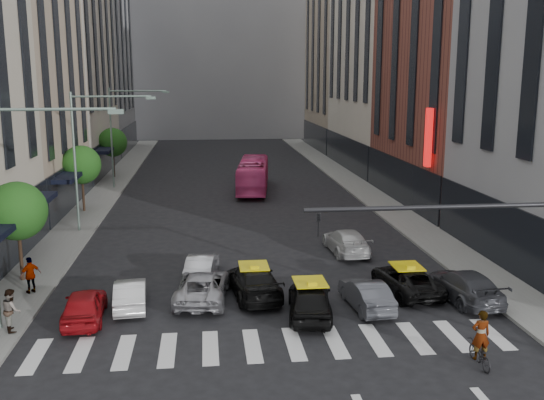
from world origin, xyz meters
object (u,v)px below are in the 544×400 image
object	(u,v)px
car_white_front	(130,294)
streetlamp_far	(122,124)
bus	(253,175)
motorcycle	(479,354)
streetlamp_mid	(89,143)
streetlamp_near	(13,187)
taxi_left	(254,281)
pedestrian_far	(30,275)
taxi_center	(310,299)
car_red	(84,305)
pedestrian_near	(11,310)

from	to	relation	value
car_white_front	streetlamp_far	bearing A→B (deg)	-87.49
bus	motorcycle	world-z (taller)	bus
motorcycle	streetlamp_mid	bearing A→B (deg)	-50.59
car_white_front	motorcycle	xyz separation A→B (m)	(12.93, -7.06, -0.19)
streetlamp_near	motorcycle	xyz separation A→B (m)	(16.90, -5.02, -5.46)
taxi_left	pedestrian_far	xyz separation A→B (m)	(-10.34, 1.22, 0.28)
streetlamp_far	taxi_left	bearing A→B (deg)	-71.90
streetlamp_far	taxi_center	size ratio (longest dim) A/B	2.01
car_red	streetlamp_near	bearing A→B (deg)	13.90
bus	motorcycle	size ratio (longest dim) A/B	6.20
streetlamp_mid	bus	xyz separation A→B (m)	(11.67, 13.43, -4.45)
streetlamp_mid	motorcycle	distance (m)	27.52
bus	pedestrian_far	size ratio (longest dim) A/B	6.05
car_white_front	pedestrian_near	bearing A→B (deg)	23.93
taxi_center	bus	distance (m)	29.33
streetlamp_mid	taxi_left	distance (m)	17.07
car_red	bus	distance (m)	30.25
streetlamp_near	car_white_front	world-z (taller)	streetlamp_near
streetlamp_near	taxi_center	size ratio (longest dim) A/B	2.01
streetlamp_near	streetlamp_far	bearing A→B (deg)	90.00
bus	motorcycle	distance (m)	34.86
streetlamp_mid	pedestrian_near	world-z (taller)	streetlamp_mid
pedestrian_near	streetlamp_mid	bearing A→B (deg)	-24.34
car_red	pedestrian_near	size ratio (longest dim) A/B	2.34
streetlamp_far	pedestrian_near	world-z (taller)	streetlamp_far
streetlamp_far	taxi_left	distance (m)	31.13
taxi_center	pedestrian_far	world-z (taller)	pedestrian_far
car_red	taxi_center	distance (m)	9.49
motorcycle	pedestrian_far	distance (m)	19.89
streetlamp_far	pedestrian_far	bearing A→B (deg)	-91.64
car_white_front	bus	xyz separation A→B (m)	(7.70, 27.39, 0.82)
taxi_left	pedestrian_near	distance (m)	10.40
taxi_center	car_white_front	bearing A→B (deg)	-6.58
streetlamp_mid	car_red	world-z (taller)	streetlamp_mid
car_white_front	bus	world-z (taller)	bus
streetlamp_near	motorcycle	world-z (taller)	streetlamp_near
streetlamp_mid	taxi_left	size ratio (longest dim) A/B	1.79
taxi_left	streetlamp_mid	bearing A→B (deg)	-60.83
streetlamp_mid	taxi_center	bearing A→B (deg)	-53.61
car_red	taxi_center	xyz separation A→B (m)	(9.47, -0.58, 0.07)
pedestrian_far	taxi_center	bearing A→B (deg)	121.86
streetlamp_near	car_white_front	bearing A→B (deg)	27.22
streetlamp_near	streetlamp_mid	bearing A→B (deg)	90.00
bus	pedestrian_near	world-z (taller)	bus
motorcycle	pedestrian_near	bearing A→B (deg)	-14.52
car_white_front	pedestrian_far	distance (m)	5.19
car_red	pedestrian_near	xyz separation A→B (m)	(-2.60, -1.05, 0.33)
streetlamp_near	taxi_center	xyz separation A→B (m)	(11.71, 0.11, -5.14)
streetlamp_far	car_white_front	distance (m)	30.68
taxi_left	pedestrian_far	world-z (taller)	pedestrian_far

